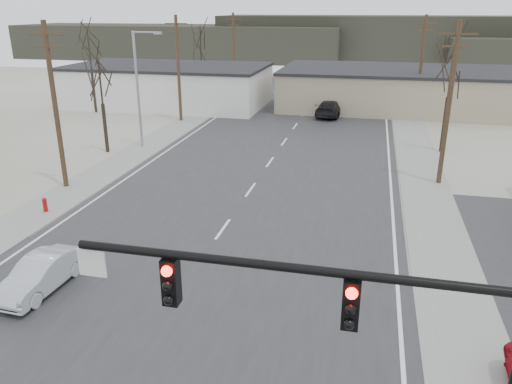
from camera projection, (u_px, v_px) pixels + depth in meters
ground at (160, 320)px, 18.13m from camera, size 140.00×140.00×0.00m
main_road at (254, 185)px, 31.82m from camera, size 18.00×110.00×0.05m
cross_road at (160, 319)px, 18.13m from camera, size 90.00×10.00×0.04m
sidewalk_left at (136, 153)px, 38.62m from camera, size 3.00×90.00×0.06m
sidewalk_right at (421, 172)px, 34.15m from camera, size 3.00×90.00×0.06m
traffic_signal_mast at (408, 354)px, 9.17m from camera, size 8.95×0.43×7.20m
fire_hydrant at (45, 205)px, 27.44m from camera, size 0.24×0.24×0.87m
building_left_far at (168, 85)px, 57.25m from camera, size 22.30×12.30×4.50m
building_right_far at (401, 88)px, 55.45m from camera, size 26.30×14.30×4.30m
upole_left_b at (55, 104)px, 29.70m from camera, size 2.20×0.30×10.00m
upole_left_c at (178, 67)px, 47.96m from camera, size 2.20×0.30×10.00m
upole_left_d at (234, 51)px, 66.23m from camera, size 2.20×0.30×10.00m
upole_right_a at (449, 102)px, 30.32m from camera, size 2.20×0.30×10.00m
upole_right_b at (421, 64)px, 50.41m from camera, size 2.20×0.30×10.00m
streetlight_main at (140, 83)px, 38.73m from camera, size 2.40×0.25×9.00m
tree_left_near at (101, 84)px, 37.32m from camera, size 3.30×3.30×7.35m
tree_right_mid at (451, 75)px, 37.17m from camera, size 3.74×3.74×8.33m
tree_left_far at (201, 45)px, 60.91m from camera, size 3.96×3.96×8.82m
tree_right_far at (444, 52)px, 60.50m from camera, size 3.52×3.52×7.84m
tree_left_mid at (90, 52)px, 51.64m from camera, size 3.96×3.96×8.82m
hill_left at (178, 42)px, 108.32m from camera, size 70.00×18.00×7.00m
hill_center at (417, 39)px, 101.06m from camera, size 80.00×18.00×9.00m
sedan_crossing at (40, 274)px, 19.75m from camera, size 1.66×4.23×1.37m
car_far_a at (331, 108)px, 51.42m from camera, size 3.05×6.00×1.67m
car_far_b at (290, 83)px, 69.57m from camera, size 1.94×3.78×1.23m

